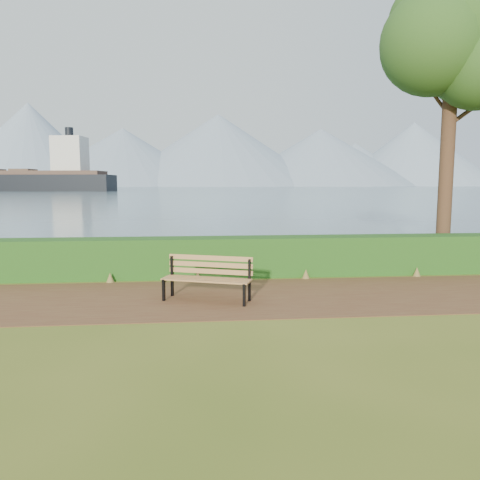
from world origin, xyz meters
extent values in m
plane|color=#4F601B|center=(0.00, 0.00, 0.00)|extent=(140.00, 140.00, 0.00)
cube|color=brown|center=(0.00, 0.30, 0.01)|extent=(40.00, 3.40, 0.01)
cube|color=#174614|center=(0.00, 2.60, 0.50)|extent=(32.00, 0.85, 1.00)
cube|color=#455F6F|center=(0.00, 260.00, 0.01)|extent=(700.00, 510.00, 0.00)
cone|color=gray|center=(-140.00, 410.00, 35.00)|extent=(140.00, 140.00, 70.00)
cone|color=gray|center=(-60.00, 395.00, 24.00)|extent=(160.00, 160.00, 48.00)
cone|color=gray|center=(20.00, 405.00, 31.00)|extent=(190.00, 190.00, 62.00)
cone|color=gray|center=(110.00, 400.00, 25.00)|extent=(170.00, 170.00, 50.00)
cone|color=gray|center=(200.00, 410.00, 29.00)|extent=(150.00, 150.00, 58.00)
cone|color=gray|center=(-10.00, 430.00, 17.50)|extent=(120.00, 120.00, 35.00)
cone|color=gray|center=(150.00, 425.00, 20.00)|extent=(130.00, 130.00, 40.00)
cube|color=black|center=(-1.80, 0.11, 0.23)|extent=(0.07, 0.07, 0.45)
cube|color=black|center=(-1.65, 0.52, 0.43)|extent=(0.07, 0.07, 0.86)
cube|color=black|center=(-1.72, 0.31, 0.42)|extent=(0.23, 0.51, 0.05)
cube|color=black|center=(-0.22, -0.48, 0.23)|extent=(0.07, 0.07, 0.45)
cube|color=black|center=(-0.07, -0.06, 0.43)|extent=(0.07, 0.07, 0.86)
cube|color=black|center=(-0.15, -0.27, 0.42)|extent=(0.23, 0.51, 0.05)
cube|color=#A36D3F|center=(-1.00, -0.16, 0.45)|extent=(1.72, 0.71, 0.04)
cube|color=#A36D3F|center=(-0.96, -0.04, 0.45)|extent=(1.72, 0.71, 0.04)
cube|color=#A36D3F|center=(-0.91, 0.08, 0.45)|extent=(1.72, 0.71, 0.04)
cube|color=#A36D3F|center=(-0.87, 0.20, 0.45)|extent=(1.72, 0.71, 0.04)
cube|color=#A36D3F|center=(-0.85, 0.26, 0.57)|extent=(1.70, 0.67, 0.10)
cube|color=#A36D3F|center=(-0.85, 0.26, 0.71)|extent=(1.70, 0.67, 0.10)
cube|color=#A36D3F|center=(-0.85, 0.26, 0.85)|extent=(1.70, 0.67, 0.10)
cylinder|color=#311C14|center=(5.85, 3.30, 3.50)|extent=(0.39, 0.39, 6.99)
sphere|color=#244C19|center=(5.85, 3.30, 6.41)|extent=(3.30, 3.30, 3.30)
sphere|color=#244C19|center=(6.66, 3.73, 5.83)|extent=(2.53, 2.53, 2.53)
sphere|color=#244C19|center=(5.11, 2.98, 6.02)|extent=(2.72, 2.72, 2.72)
sphere|color=#244C19|center=(6.25, 2.67, 5.44)|extent=(2.33, 2.33, 2.33)
sphere|color=#244C19|center=(5.37, 3.81, 6.90)|extent=(2.14, 2.14, 2.14)
cylinder|color=#311C14|center=(6.28, 3.30, 4.27)|extent=(1.02, 0.12, 0.76)
cylinder|color=#311C14|center=(5.46, 3.39, 4.76)|extent=(0.79, 0.37, 0.70)
cube|color=black|center=(-60.20, 140.49, 1.48)|extent=(69.88, 19.59, 6.91)
cube|color=silver|center=(-38.28, 137.67, 10.86)|extent=(9.85, 9.21, 10.85)
cylinder|color=black|center=(-38.28, 137.67, 17.27)|extent=(2.37, 2.37, 3.45)
cube|color=brown|center=(-52.77, 139.53, 6.32)|extent=(6.70, 7.21, 0.79)
camera|label=1|loc=(-1.16, -9.25, 2.37)|focal=35.00mm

